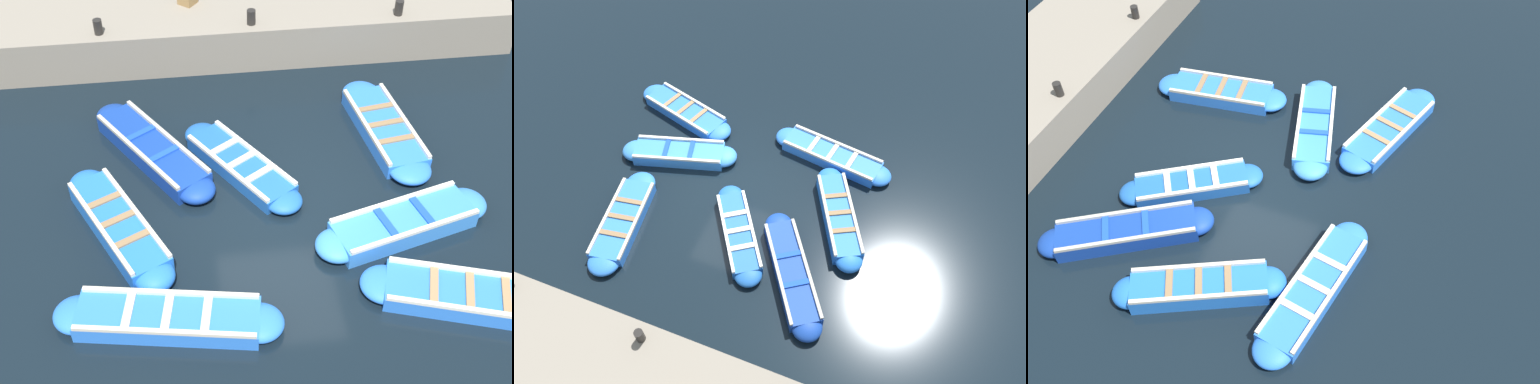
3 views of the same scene
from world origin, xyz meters
TOP-DOWN VIEW (x-y plane):
  - ground_plane at (0.00, 0.00)m, footprint 120.00×120.00m
  - boat_mid_row at (-2.08, 2.49)m, footprint 3.57×1.38m
  - boat_alongside at (-1.31, -0.65)m, footprint 3.15×2.43m
  - boat_tucked at (2.24, -2.21)m, footprint 1.42×3.89m
  - boat_far_corner at (-1.94, -2.39)m, footprint 3.53×2.67m
  - boat_outer_right at (0.13, -3.04)m, footprint 3.42×2.22m
  - boat_bow_out at (0.66, 2.15)m, footprint 1.73×3.61m
  - boat_broadside at (2.38, 2.80)m, footprint 1.89×3.72m
  - bollard_mid_north at (-5.06, 0.00)m, footprint 0.20×0.20m

SIDE VIEW (x-z plane):
  - ground_plane at x=0.00m, z-range 0.00..0.00m
  - boat_alongside at x=-1.31m, z-range -0.03..0.33m
  - boat_broadside at x=2.38m, z-range -0.03..0.35m
  - boat_mid_row at x=-2.08m, z-range -0.03..0.35m
  - boat_tucked at x=2.24m, z-range -0.03..0.36m
  - boat_bow_out at x=0.66m, z-range -0.03..0.40m
  - boat_far_corner at x=-1.94m, z-range -0.03..0.41m
  - boat_outer_right at x=0.13m, z-range -0.03..0.44m
  - bollard_mid_north at x=-5.06m, z-range 1.08..1.43m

